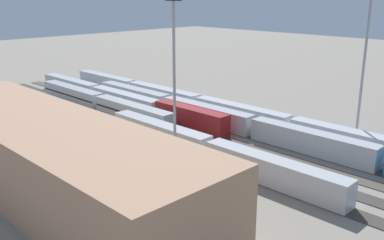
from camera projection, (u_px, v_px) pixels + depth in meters
ground_plane at (202, 133)px, 83.99m from camera, size 400.00×400.00×0.00m
track_bed_0 at (235, 122)px, 90.74m from camera, size 140.00×2.80×0.12m
track_bed_1 at (219, 127)px, 87.35m from camera, size 140.00×2.80×0.12m
track_bed_2 at (202, 132)px, 83.97m from camera, size 140.00×2.80×0.12m
track_bed_3 at (183, 138)px, 80.58m from camera, size 140.00×2.80×0.12m
track_bed_4 at (163, 145)px, 77.20m from camera, size 140.00×2.80×0.12m
train_on_track_4 at (210, 150)px, 68.88m from camera, size 47.20×3.00×3.80m
train_on_track_1 at (247, 125)px, 81.92m from camera, size 90.60×3.00×4.40m
train_on_track_3 at (100, 103)px, 98.59m from camera, size 47.20×3.06×3.80m
train_on_track_0 at (241, 114)px, 89.18m from camera, size 119.80×3.00×3.80m
train_on_track_2 at (119, 99)px, 101.68m from camera, size 66.40×3.06×4.40m
light_mast_1 at (174, 57)px, 64.96m from camera, size 2.80×0.70×26.09m
light_mast_2 at (367, 36)px, 70.93m from camera, size 2.80×0.70×30.74m
maintenance_shed at (45, 155)px, 58.66m from camera, size 59.52×15.42×9.98m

